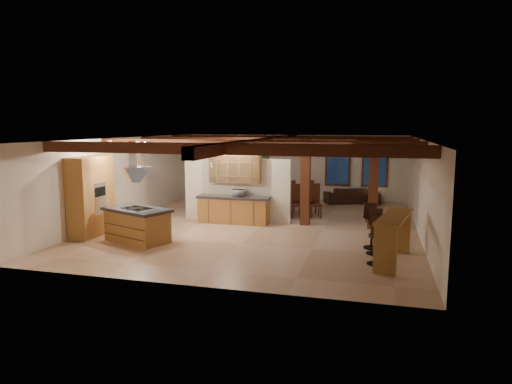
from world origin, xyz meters
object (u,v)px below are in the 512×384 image
sofa (352,195)px  bar_counter (394,231)px  kitchen_island (137,225)px  dining_table (292,206)px

sofa → bar_counter: (1.46, -8.60, 0.46)m
sofa → kitchen_island: bearing=34.8°
kitchen_island → bar_counter: bar_counter is taller
sofa → bar_counter: 8.74m
kitchen_island → sofa: bearing=56.1°
dining_table → bar_counter: size_ratio=0.76×
kitchen_island → dining_table: kitchen_island is taller
dining_table → bar_counter: bearing=-49.3°
sofa → bar_counter: bar_counter is taller
sofa → bar_counter: size_ratio=0.99×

